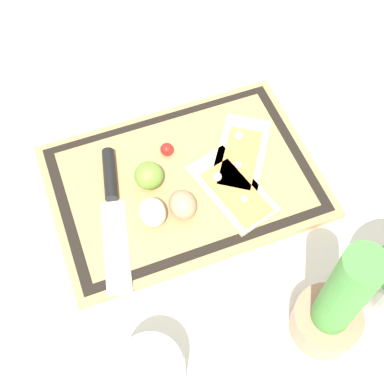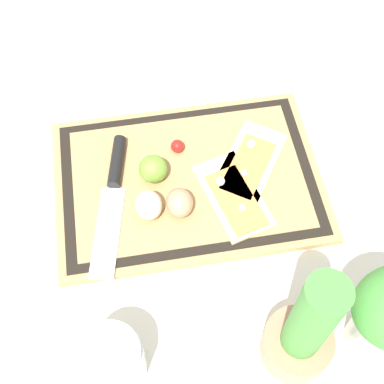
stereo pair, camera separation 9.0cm
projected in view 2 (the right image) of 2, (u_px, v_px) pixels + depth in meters
ground_plane at (188, 183)px, 0.95m from camera, size 6.00×6.00×0.00m
cutting_board at (188, 180)px, 0.94m from camera, size 0.46×0.32×0.02m
pizza_slice_near at (250, 163)px, 0.94m from camera, size 0.16×0.18×0.02m
pizza_slice_far at (233, 196)px, 0.91m from camera, size 0.12×0.18×0.02m
knife at (114, 181)px, 0.92m from camera, size 0.09×0.27×0.02m
egg_brown at (179, 203)px, 0.88m from camera, size 0.04×0.05×0.04m
egg_pink at (149, 205)px, 0.88m from camera, size 0.04×0.05×0.04m
lime at (153, 169)px, 0.91m from camera, size 0.05×0.05×0.05m
cherry_tomato_red at (177, 146)px, 0.95m from camera, size 0.02×0.02×0.02m
herb_pot at (304, 333)px, 0.72m from camera, size 0.10×0.10×0.25m
sauce_jar at (112, 362)px, 0.75m from camera, size 0.09×0.09×0.09m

